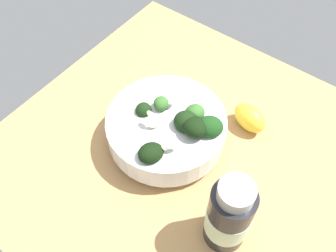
# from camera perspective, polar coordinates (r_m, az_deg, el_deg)

# --- Properties ---
(ground_plane) EXTENTS (0.64, 0.64, 0.04)m
(ground_plane) POSITION_cam_1_polar(r_m,az_deg,el_deg) (0.72, 1.99, -4.45)
(ground_plane) COLOR tan
(bowl_of_broccoli) EXTENTS (0.21, 0.21, 0.10)m
(bowl_of_broccoli) POSITION_cam_1_polar(r_m,az_deg,el_deg) (0.68, 0.29, -0.02)
(bowl_of_broccoli) COLOR white
(bowl_of_broccoli) RESTS_ON ground_plane
(lemon_wedge) EXTENTS (0.06, 0.08, 0.05)m
(lemon_wedge) POSITION_cam_1_polar(r_m,az_deg,el_deg) (0.73, 12.11, 1.20)
(lemon_wedge) COLOR yellow
(lemon_wedge) RESTS_ON ground_plane
(bottle_short) EXTENTS (0.07, 0.07, 0.15)m
(bottle_short) POSITION_cam_1_polar(r_m,az_deg,el_deg) (0.57, 9.09, -13.16)
(bottle_short) COLOR black
(bottle_short) RESTS_ON ground_plane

